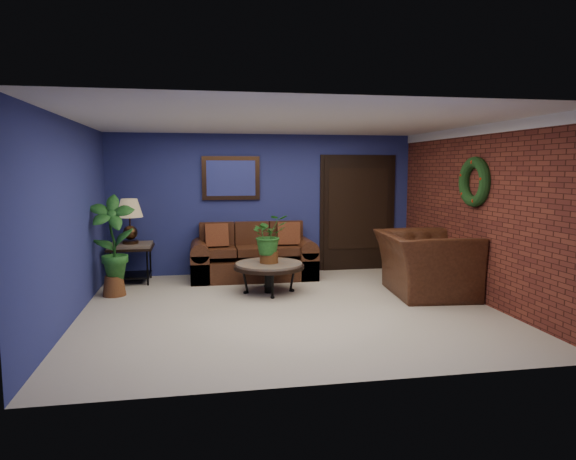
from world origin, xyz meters
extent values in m
plane|color=#C0B49F|center=(0.00, 0.00, 0.00)|extent=(5.50, 5.50, 0.00)
cube|color=navy|center=(0.00, 2.50, 1.25)|extent=(5.50, 0.04, 2.50)
cube|color=navy|center=(-2.75, 0.00, 1.25)|extent=(0.04, 5.00, 2.50)
cube|color=maroon|center=(2.75, 0.00, 1.25)|extent=(0.04, 5.00, 2.50)
cube|color=silver|center=(0.00, 0.00, 2.50)|extent=(5.50, 5.00, 0.02)
cube|color=white|center=(2.72, 0.00, 2.43)|extent=(0.03, 5.00, 0.14)
cube|color=#3C2515|center=(-0.60, 2.46, 1.72)|extent=(1.02, 0.06, 0.77)
cube|color=black|center=(1.75, 2.47, 1.05)|extent=(1.44, 0.06, 2.18)
torus|color=black|center=(2.69, 0.05, 1.70)|extent=(0.16, 0.72, 0.72)
cube|color=#492515|center=(-0.27, 2.00, 0.17)|extent=(2.13, 0.92, 0.35)
cube|color=#492515|center=(-0.27, 2.33, 0.49)|extent=(1.82, 0.25, 0.87)
cube|color=#492515|center=(-0.87, 1.94, 0.50)|extent=(0.59, 0.63, 0.14)
cube|color=#492515|center=(-0.27, 1.94, 0.50)|extent=(0.59, 0.63, 0.14)
cube|color=#492515|center=(0.34, 1.94, 0.50)|extent=(0.59, 0.63, 0.14)
cube|color=#492515|center=(-1.18, 2.00, 0.24)|extent=(0.31, 0.92, 0.48)
cube|color=#492515|center=(0.64, 2.00, 0.24)|extent=(0.31, 0.92, 0.48)
cube|color=brown|center=(-0.89, 1.98, 0.77)|extent=(0.39, 0.12, 0.39)
cube|color=brown|center=(0.35, 1.98, 0.77)|extent=(0.39, 0.12, 0.39)
cylinder|color=#58534D|center=(-0.15, 0.93, 0.44)|extent=(1.02, 1.02, 0.05)
cylinder|color=black|center=(-0.15, 0.93, 0.40)|extent=(1.08, 1.08, 0.05)
cylinder|color=black|center=(-0.15, 0.93, 0.21)|extent=(0.14, 0.14, 0.41)
cube|color=#58534D|center=(-2.30, 2.05, 0.63)|extent=(0.67, 0.67, 0.05)
cube|color=black|center=(-2.30, 2.05, 0.59)|extent=(0.71, 0.71, 0.04)
cube|color=black|center=(-2.30, 2.05, 0.12)|extent=(0.61, 0.61, 0.03)
cylinder|color=black|center=(-2.58, 1.77, 0.31)|extent=(0.03, 0.03, 0.63)
cylinder|color=black|center=(-2.02, 1.77, 0.31)|extent=(0.03, 0.03, 0.63)
cylinder|color=black|center=(-2.58, 2.33, 0.31)|extent=(0.03, 0.03, 0.63)
cylinder|color=black|center=(-2.02, 2.33, 0.31)|extent=(0.03, 0.03, 0.63)
cylinder|color=#3C2515|center=(-2.30, 2.05, 0.68)|extent=(0.26, 0.26, 0.05)
sphere|color=#3C2515|center=(-2.30, 2.05, 0.81)|extent=(0.24, 0.24, 0.24)
cylinder|color=#3C2515|center=(-2.30, 2.05, 1.00)|extent=(0.03, 0.03, 0.30)
cone|color=#947E58|center=(-2.30, 2.05, 1.22)|extent=(0.43, 0.43, 0.30)
cube|color=brown|center=(0.38, 2.05, 0.40)|extent=(0.38, 0.38, 0.04)
torus|color=brown|center=(0.37, 2.21, 0.67)|extent=(0.34, 0.05, 0.34)
cylinder|color=brown|center=(0.24, 1.89, 0.19)|extent=(0.03, 0.03, 0.38)
cylinder|color=brown|center=(0.55, 1.91, 0.19)|extent=(0.03, 0.03, 0.38)
cylinder|color=brown|center=(0.22, 2.19, 0.19)|extent=(0.03, 0.03, 0.38)
cylinder|color=brown|center=(0.53, 2.21, 0.19)|extent=(0.03, 0.03, 0.38)
imported|color=#492515|center=(2.15, 0.41, 0.47)|extent=(1.38, 1.55, 0.94)
cylinder|color=brown|center=(-0.15, 0.93, 0.55)|extent=(0.28, 0.28, 0.18)
imported|color=#1A4F18|center=(-0.15, 0.93, 0.90)|extent=(0.66, 0.61, 0.61)
cylinder|color=brown|center=(2.35, 1.39, 0.10)|extent=(0.26, 0.26, 0.20)
imported|color=#1A4F18|center=(2.35, 1.39, 0.48)|extent=(0.39, 0.33, 0.66)
cylinder|color=brown|center=(-2.45, 1.16, 0.15)|extent=(0.34, 0.34, 0.30)
imported|color=#1A4F18|center=(-2.45, 1.16, 0.88)|extent=(0.66, 0.45, 1.26)
camera|label=1|loc=(-1.23, -6.69, 1.89)|focal=32.00mm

